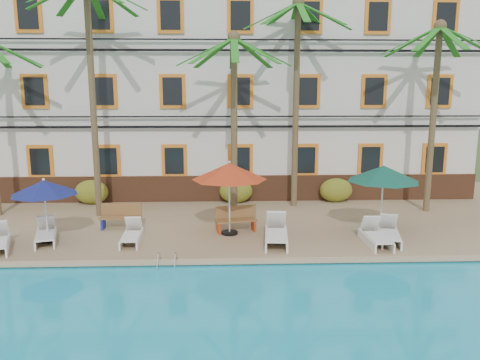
{
  "coord_description": "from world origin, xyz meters",
  "views": [
    {
      "loc": [
        0.69,
        -14.14,
        5.31
      ],
      "look_at": [
        1.34,
        3.0,
        2.0
      ],
      "focal_mm": 35.0,
      "sensor_mm": 36.0,
      "label": 1
    }
  ],
  "objects_px": {
    "umbrella_green": "(383,174)",
    "lounger_f": "(389,233)",
    "umbrella_blue": "(44,188)",
    "palm_c": "(234,98)",
    "palm_b": "(91,67)",
    "umbrella_red": "(229,172)",
    "palm_e": "(435,91)",
    "lounger_b": "(46,234)",
    "palm_d": "(297,76)",
    "bench_right": "(236,219)",
    "lounger_c": "(132,235)",
    "lounger_d": "(276,234)",
    "pool_ladder": "(167,264)",
    "lounger_e": "(375,236)",
    "bench_left": "(121,216)"
  },
  "relations": [
    {
      "from": "umbrella_green",
      "to": "lounger_f",
      "type": "bearing_deg",
      "value": -89.94
    },
    {
      "from": "umbrella_blue",
      "to": "palm_c",
      "type": "bearing_deg",
      "value": 27.71
    },
    {
      "from": "palm_b",
      "to": "umbrella_red",
      "type": "distance_m",
      "value": 7.0
    },
    {
      "from": "palm_b",
      "to": "palm_e",
      "type": "height_order",
      "value": "palm_b"
    },
    {
      "from": "umbrella_blue",
      "to": "lounger_b",
      "type": "xyz_separation_m",
      "value": [
        -0.07,
        -0.0,
        -1.6
      ]
    },
    {
      "from": "umbrella_blue",
      "to": "palm_d",
      "type": "bearing_deg",
      "value": 27.26
    },
    {
      "from": "palm_d",
      "to": "lounger_b",
      "type": "relative_size",
      "value": 4.77
    },
    {
      "from": "palm_e",
      "to": "umbrella_green",
      "type": "height_order",
      "value": "palm_e"
    },
    {
      "from": "palm_c",
      "to": "bench_right",
      "type": "distance_m",
      "value": 4.92
    },
    {
      "from": "lounger_f",
      "to": "palm_c",
      "type": "bearing_deg",
      "value": 143.92
    },
    {
      "from": "lounger_c",
      "to": "bench_right",
      "type": "height_order",
      "value": "bench_right"
    },
    {
      "from": "umbrella_red",
      "to": "lounger_f",
      "type": "distance_m",
      "value": 5.85
    },
    {
      "from": "umbrella_red",
      "to": "lounger_f",
      "type": "relative_size",
      "value": 1.38
    },
    {
      "from": "lounger_d",
      "to": "bench_right",
      "type": "height_order",
      "value": "lounger_d"
    },
    {
      "from": "lounger_d",
      "to": "pool_ladder",
      "type": "distance_m",
      "value": 3.93
    },
    {
      "from": "palm_d",
      "to": "palm_e",
      "type": "relative_size",
      "value": 1.14
    },
    {
      "from": "umbrella_green",
      "to": "pool_ladder",
      "type": "distance_m",
      "value": 8.09
    },
    {
      "from": "palm_b",
      "to": "palm_e",
      "type": "xyz_separation_m",
      "value": [
        13.72,
        0.22,
        -0.89
      ]
    },
    {
      "from": "lounger_e",
      "to": "lounger_f",
      "type": "xyz_separation_m",
      "value": [
        0.56,
        0.27,
        -0.0
      ]
    },
    {
      "from": "pool_ladder",
      "to": "bench_left",
      "type": "bearing_deg",
      "value": 119.5
    },
    {
      "from": "palm_b",
      "to": "umbrella_red",
      "type": "bearing_deg",
      "value": -27.17
    },
    {
      "from": "palm_c",
      "to": "lounger_e",
      "type": "height_order",
      "value": "palm_c"
    },
    {
      "from": "umbrella_green",
      "to": "bench_right",
      "type": "relative_size",
      "value": 1.62
    },
    {
      "from": "lounger_b",
      "to": "lounger_c",
      "type": "relative_size",
      "value": 1.09
    },
    {
      "from": "umbrella_blue",
      "to": "bench_right",
      "type": "xyz_separation_m",
      "value": [
        6.39,
        0.95,
        -1.4
      ]
    },
    {
      "from": "umbrella_red",
      "to": "umbrella_green",
      "type": "relative_size",
      "value": 1.04
    },
    {
      "from": "palm_c",
      "to": "lounger_b",
      "type": "bearing_deg",
      "value": -152.53
    },
    {
      "from": "umbrella_blue",
      "to": "pool_ladder",
      "type": "bearing_deg",
      "value": -27.88
    },
    {
      "from": "bench_left",
      "to": "bench_right",
      "type": "relative_size",
      "value": 0.97
    },
    {
      "from": "lounger_c",
      "to": "bench_left",
      "type": "xyz_separation_m",
      "value": [
        -0.7,
        1.68,
        0.21
      ]
    },
    {
      "from": "lounger_e",
      "to": "bench_right",
      "type": "height_order",
      "value": "bench_right"
    },
    {
      "from": "palm_d",
      "to": "umbrella_green",
      "type": "height_order",
      "value": "palm_d"
    },
    {
      "from": "palm_d",
      "to": "palm_e",
      "type": "height_order",
      "value": "palm_d"
    },
    {
      "from": "palm_e",
      "to": "bench_left",
      "type": "bearing_deg",
      "value": -170.47
    },
    {
      "from": "pool_ladder",
      "to": "lounger_e",
      "type": "bearing_deg",
      "value": 13.41
    },
    {
      "from": "palm_e",
      "to": "umbrella_red",
      "type": "height_order",
      "value": "palm_e"
    },
    {
      "from": "bench_right",
      "to": "palm_c",
      "type": "bearing_deg",
      "value": 89.68
    },
    {
      "from": "palm_c",
      "to": "umbrella_red",
      "type": "relative_size",
      "value": 2.76
    },
    {
      "from": "umbrella_green",
      "to": "lounger_e",
      "type": "distance_m",
      "value": 2.29
    },
    {
      "from": "palm_b",
      "to": "bench_left",
      "type": "relative_size",
      "value": 6.19
    },
    {
      "from": "umbrella_red",
      "to": "umbrella_green",
      "type": "distance_m",
      "value": 5.41
    },
    {
      "from": "umbrella_blue",
      "to": "umbrella_red",
      "type": "distance_m",
      "value": 6.21
    },
    {
      "from": "palm_c",
      "to": "lounger_d",
      "type": "relative_size",
      "value": 3.44
    },
    {
      "from": "palm_c",
      "to": "lounger_e",
      "type": "xyz_separation_m",
      "value": [
        4.6,
        -4.03,
        -4.48
      ]
    },
    {
      "from": "palm_b",
      "to": "bench_right",
      "type": "bearing_deg",
      "value": -23.57
    },
    {
      "from": "lounger_b",
      "to": "bench_right",
      "type": "height_order",
      "value": "bench_right"
    },
    {
      "from": "palm_b",
      "to": "lounger_b",
      "type": "relative_size",
      "value": 5.04
    },
    {
      "from": "palm_d",
      "to": "pool_ladder",
      "type": "distance_m",
      "value": 10.15
    },
    {
      "from": "palm_b",
      "to": "lounger_f",
      "type": "relative_size",
      "value": 4.88
    },
    {
      "from": "lounger_d",
      "to": "lounger_e",
      "type": "distance_m",
      "value": 3.3
    }
  ]
}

